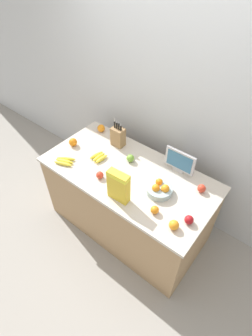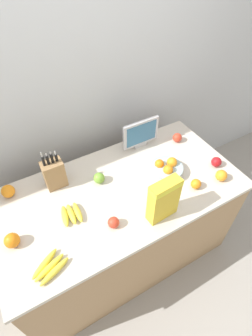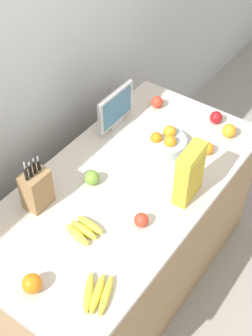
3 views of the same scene
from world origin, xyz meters
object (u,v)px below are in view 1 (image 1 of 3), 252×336
at_px(apple_front, 202,188).
at_px(knife_block, 118,137).
at_px(banana_bunch_right, 99,157).
at_px(orange_near_bowl, 73,142).
at_px(small_monitor, 180,161).
at_px(banana_bunch_left, 65,161).
at_px(apple_leftmost, 189,220).
at_px(fruit_bowl, 160,189).
at_px(apple_near_bananas, 130,158).
at_px(cereal_box, 119,185).
at_px(orange_front_right, 155,210).
at_px(orange_front_left, 101,128).
at_px(orange_mid_right, 174,225).
at_px(apple_rightmost, 100,175).

bearing_deg(apple_front, knife_block, 177.46).
relative_size(banana_bunch_right, orange_near_bowl, 2.00).
height_order(small_monitor, banana_bunch_right, small_monitor).
distance_m(knife_block, small_monitor, 0.73).
xyz_separation_m(small_monitor, banana_bunch_left, (-0.96, -0.61, -0.11)).
xyz_separation_m(small_monitor, apple_leftmost, (0.38, -0.47, -0.09)).
relative_size(fruit_bowl, apple_near_bananas, 2.97).
bearing_deg(knife_block, apple_leftmost, -20.79).
xyz_separation_m(cereal_box, fruit_bowl, (0.24, 0.28, -0.12)).
bearing_deg(orange_front_right, orange_front_left, 153.32).
bearing_deg(apple_leftmost, orange_near_bowl, 176.08).
height_order(cereal_box, apple_leftmost, cereal_box).
xyz_separation_m(fruit_bowl, orange_front_left, (-1.04, 0.36, 0.00)).
xyz_separation_m(orange_front_right, orange_mid_right, (0.20, -0.03, 0.01)).
height_order(fruit_bowl, apple_near_bananas, fruit_bowl).
bearing_deg(orange_mid_right, orange_front_left, 155.78).
distance_m(apple_leftmost, orange_front_right, 0.29).
distance_m(cereal_box, apple_front, 0.76).
bearing_deg(apple_leftmost, orange_front_left, 161.14).
relative_size(banana_bunch_left, apple_leftmost, 2.96).
bearing_deg(knife_block, orange_front_right, -31.54).
distance_m(fruit_bowl, orange_front_right, 0.23).
distance_m(small_monitor, orange_near_bowl, 1.16).
xyz_separation_m(knife_block, apple_near_bananas, (0.27, -0.13, -0.07)).
bearing_deg(small_monitor, banana_bunch_left, -147.46).
bearing_deg(cereal_box, orange_front_left, 137.88).
distance_m(apple_leftmost, orange_near_bowl, 1.48).
bearing_deg(orange_front_left, orange_front_right, -26.68).
xyz_separation_m(knife_block, small_monitor, (0.72, 0.05, 0.02)).
relative_size(apple_rightmost, orange_near_bowl, 0.81).
bearing_deg(orange_front_right, banana_bunch_left, -177.05).
distance_m(orange_front_right, orange_near_bowl, 1.22).
bearing_deg(knife_block, apple_rightmost, -69.10).
bearing_deg(apple_near_bananas, apple_leftmost, -19.20).
xyz_separation_m(apple_front, apple_leftmost, (0.08, -0.37, -0.00)).
relative_size(knife_block, fruit_bowl, 1.37).
bearing_deg(orange_front_right, apple_front, 67.14).
relative_size(cereal_box, apple_leftmost, 4.05).
relative_size(cereal_box, banana_bunch_right, 1.73).
height_order(orange_front_right, orange_near_bowl, orange_near_bowl).
xyz_separation_m(banana_bunch_right, apple_leftmost, (1.11, -0.12, 0.02)).
relative_size(apple_near_bananas, orange_near_bowl, 0.89).
distance_m(banana_bunch_left, orange_front_left, 0.63).
bearing_deg(orange_front_left, apple_near_bananas, -18.38).
height_order(apple_front, apple_near_bananas, apple_near_bananas).
xyz_separation_m(fruit_bowl, banana_bunch_right, (-0.74, -0.01, -0.02)).
xyz_separation_m(small_monitor, orange_near_bowl, (-1.10, -0.37, -0.09)).
height_order(apple_rightmost, orange_front_left, orange_front_left).
bearing_deg(orange_near_bowl, small_monitor, 18.53).
distance_m(apple_front, orange_mid_right, 0.49).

